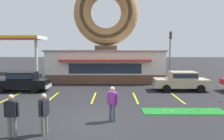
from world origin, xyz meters
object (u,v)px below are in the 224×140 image
putting_flag_pin (220,103)px  traffic_light_pole (170,47)px  pedestrian_leather_jacket_man (112,102)px  pedestrian_hooded_kid (44,112)px  trash_bin (39,79)px  golf_ball (172,112)px  car_black (22,81)px  car_champagne (181,80)px  pedestrian_blue_sweater_man (12,114)px

putting_flag_pin → traffic_light_pole: traffic_light_pole is taller
pedestrian_leather_jacket_man → traffic_light_pole: 20.35m
pedestrian_hooded_kid → trash_bin: bearing=109.7°
golf_ball → trash_bin: size_ratio=0.04×
car_black → pedestrian_leather_jacket_man: (7.52, -7.42, 0.07)m
traffic_light_pole → pedestrian_leather_jacket_man: bearing=-111.9°
golf_ball → pedestrian_leather_jacket_man: (-3.24, -1.35, 0.90)m
trash_bin → traffic_light_pole: bearing=25.9°
traffic_light_pole → car_champagne: bearing=-99.3°
golf_ball → car_black: 12.37m
trash_bin → traffic_light_pole: 16.97m
putting_flag_pin → golf_ball: bearing=-171.2°
car_champagne → pedestrian_leather_jacket_man: 9.69m
car_black → pedestrian_blue_sweater_man: 10.05m
putting_flag_pin → traffic_light_pole: size_ratio=0.09×
trash_bin → car_black: bearing=-90.9°
pedestrian_blue_sweater_man → pedestrian_hooded_kid: (1.19, 0.28, -0.01)m
pedestrian_blue_sweater_man → trash_bin: 13.86m
car_black → pedestrian_blue_sweater_man: bearing=-69.3°
car_champagne → pedestrian_hooded_kid: bearing=-131.8°
traffic_light_pole → trash_bin: bearing=-154.1°
golf_ball → pedestrian_leather_jacket_man: size_ratio=0.02×
golf_ball → car_champagne: bearing=68.8°
car_black → car_champagne: same height
putting_flag_pin → traffic_light_pole: (1.48, 16.92, 3.27)m
car_black → putting_flag_pin: bearing=-22.6°
trash_bin → golf_ball: bearing=-43.3°
golf_ball → putting_flag_pin: bearing=8.8°
car_champagne → trash_bin: 13.68m
car_champagne → traffic_light_pole: (1.79, 10.89, 2.84)m
car_champagne → pedestrian_leather_jacket_man: size_ratio=2.70×
pedestrian_leather_jacket_man → trash_bin: bearing=123.1°
pedestrian_hooded_kid → car_champagne: bearing=48.2°
golf_ball → trash_bin: bearing=136.7°
golf_ball → traffic_light_pole: traffic_light_pole is taller
pedestrian_blue_sweater_man → pedestrian_leather_jacket_man: pedestrian_blue_sweater_man is taller
golf_ball → pedestrian_blue_sweater_man: (-7.19, -3.34, 0.92)m
putting_flag_pin → trash_bin: size_ratio=0.56×
pedestrian_blue_sweater_man → traffic_light_pole: size_ratio=0.30×
car_black → trash_bin: (0.06, 4.00, -0.37)m
pedestrian_hooded_kid → pedestrian_leather_jacket_man: pedestrian_hooded_kid is taller
car_champagne → trash_bin: bearing=164.7°
putting_flag_pin → car_black: (-13.56, 5.63, 0.43)m
pedestrian_leather_jacket_man → car_champagne: bearing=53.7°
car_black → trash_bin: size_ratio=4.70×
putting_flag_pin → car_black: 14.69m
golf_ball → pedestrian_hooded_kid: size_ratio=0.02×
putting_flag_pin → pedestrian_leather_jacket_man: pedestrian_leather_jacket_man is taller
car_black → trash_bin: car_black is taller
car_champagne → putting_flag_pin: bearing=-87.1°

